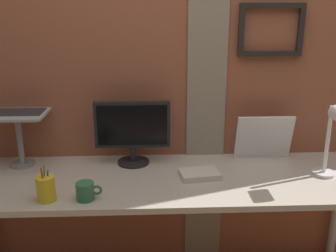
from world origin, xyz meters
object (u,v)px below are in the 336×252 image
object	(u,v)px
laptop	(20,101)
desk_lamp	(334,134)
pen_cup	(46,188)
whiteboard_panel	(264,137)
coffee_mug	(86,191)
monitor	(132,128)

from	to	relation	value
laptop	desk_lamp	size ratio (longest dim) A/B	0.82
pen_cup	desk_lamp	bearing A→B (deg)	6.98
whiteboard_panel	coffee_mug	xyz separation A→B (m)	(-0.95, -0.46, -0.09)
monitor	laptop	size ratio (longest dim) A/B	1.31
whiteboard_panel	desk_lamp	world-z (taller)	desk_lamp
laptop	desk_lamp	distance (m)	1.67
desk_lamp	coffee_mug	size ratio (longest dim) A/B	3.23
whiteboard_panel	monitor	bearing A→B (deg)	-177.37
monitor	laptop	xyz separation A→B (m)	(-0.62, 0.08, 0.14)
desk_lamp	pen_cup	world-z (taller)	desk_lamp
desk_lamp	pen_cup	bearing A→B (deg)	-173.02
monitor	desk_lamp	distance (m)	1.05
whiteboard_panel	pen_cup	distance (m)	1.22
whiteboard_panel	pen_cup	bearing A→B (deg)	-157.86
coffee_mug	pen_cup	bearing A→B (deg)	-179.96
pen_cup	laptop	bearing A→B (deg)	115.62
monitor	coffee_mug	bearing A→B (deg)	-115.38
monitor	whiteboard_panel	bearing A→B (deg)	2.63
whiteboard_panel	coffee_mug	distance (m)	1.06
monitor	whiteboard_panel	size ratio (longest dim) A/B	1.29
desk_lamp	monitor	bearing A→B (deg)	165.86
monitor	pen_cup	bearing A→B (deg)	-131.80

